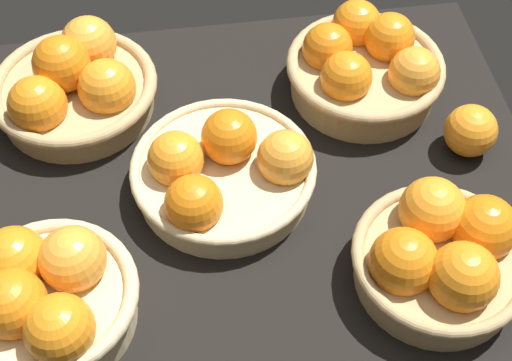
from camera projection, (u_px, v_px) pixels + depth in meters
The scene contains 7 objects.
market_tray at pixel (236, 208), 99.27cm from camera, with size 84.00×72.00×3.00cm, color black.
basket_far_right at pixel (365, 66), 107.47cm from camera, with size 23.08×23.08×11.03cm.
basket_near_left at pixel (47, 297), 83.34cm from camera, with size 20.67×20.67×11.70cm.
basket_center at pixel (223, 171), 96.45cm from camera, with size 24.54×24.54×10.53cm.
basket_far_left at pixel (75, 86), 105.38cm from camera, with size 23.91×23.91×11.83cm.
basket_near_right at pixel (441, 255), 87.37cm from camera, with size 21.27×21.27×11.12cm.
loose_orange_back_gap at pixel (471, 131), 101.02cm from camera, with size 7.30×7.30×7.30cm, color orange.
Camera 1 is at (-5.62, -58.11, 81.93)cm, focal length 51.83 mm.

